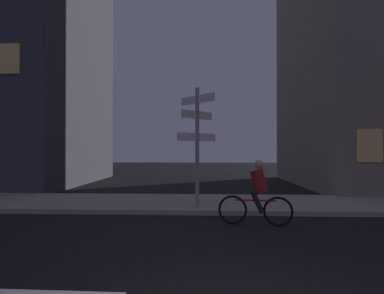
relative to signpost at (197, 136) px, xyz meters
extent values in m
cube|color=gray|center=(0.50, 0.95, -2.20)|extent=(40.00, 3.12, 0.14)
cylinder|color=gray|center=(0.00, 0.00, -0.33)|extent=(0.12, 0.12, 3.59)
cube|color=white|center=(0.00, 0.00, 1.12)|extent=(1.04, 1.04, 0.24)
cube|color=beige|center=(0.00, 0.00, 0.64)|extent=(0.91, 0.91, 0.24)
cube|color=white|center=(0.00, 0.00, -0.03)|extent=(1.14, 1.14, 0.24)
torus|color=black|center=(0.92, -1.55, -1.91)|extent=(0.72, 0.16, 0.72)
torus|color=black|center=(2.01, -1.71, -1.91)|extent=(0.72, 0.16, 0.72)
cylinder|color=red|center=(1.47, -1.63, -1.66)|extent=(1.00, 0.19, 0.04)
cylinder|color=maroon|center=(1.57, -1.65, -1.18)|extent=(0.49, 0.38, 0.61)
sphere|color=tan|center=(1.57, -1.65, -0.77)|extent=(0.22, 0.22, 0.22)
cylinder|color=black|center=(1.50, -1.73, -1.69)|extent=(0.36, 0.17, 0.55)
cylinder|color=black|center=(1.53, -1.55, -1.69)|extent=(0.36, 0.17, 0.55)
cube|color=#F2C672|center=(-7.53, 2.47, 3.19)|extent=(0.90, 0.06, 1.20)
cube|color=#F2C672|center=(6.20, 2.07, -0.27)|extent=(0.90, 0.06, 1.20)
camera|label=1|loc=(0.23, -9.16, -0.40)|focal=28.34mm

